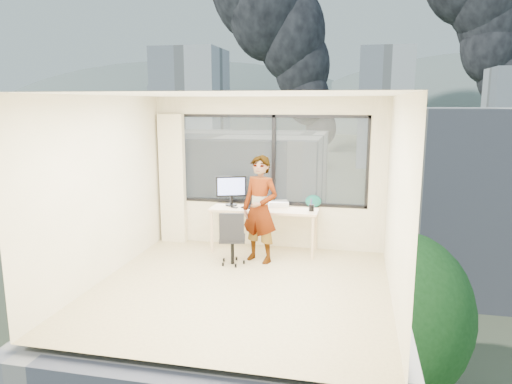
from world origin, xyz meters
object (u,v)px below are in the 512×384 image
(chair, at_px, (232,237))
(game_console, at_px, (278,203))
(person, at_px, (260,209))
(handbag, at_px, (313,201))
(desk, at_px, (264,229))
(monitor, at_px, (231,191))
(laptop, at_px, (252,202))

(chair, xyz_separation_m, game_console, (0.56, 0.97, 0.35))
(person, bearing_deg, handbag, 66.31)
(desk, distance_m, monitor, 0.88)
(chair, distance_m, person, 0.61)
(monitor, xyz_separation_m, game_console, (0.79, 0.13, -0.22))
(laptop, bearing_deg, monitor, -174.12)
(laptop, bearing_deg, game_console, 51.15)
(laptop, bearing_deg, chair, -81.09)
(person, distance_m, handbag, 1.08)
(desk, relative_size, handbag, 6.61)
(game_console, relative_size, laptop, 1.01)
(desk, bearing_deg, laptop, -174.47)
(handbag, bearing_deg, laptop, 175.48)
(monitor, bearing_deg, game_console, -10.47)
(desk, bearing_deg, game_console, 47.41)
(handbag, bearing_deg, person, -154.13)
(handbag, bearing_deg, chair, -158.57)
(game_console, bearing_deg, laptop, -166.17)
(person, height_order, laptop, person)
(person, bearing_deg, desk, 115.12)
(game_console, bearing_deg, monitor, 172.78)
(desk, distance_m, chair, 0.84)
(person, relative_size, handbag, 6.24)
(desk, height_order, person, person)
(person, xyz_separation_m, game_console, (0.16, 0.74, -0.06))
(person, xyz_separation_m, laptop, (-0.24, 0.50, 0.00))
(desk, bearing_deg, handbag, 17.08)
(desk, relative_size, monitor, 3.47)
(chair, distance_m, handbag, 1.59)
(desk, relative_size, laptop, 5.31)
(chair, bearing_deg, person, 17.80)
(chair, bearing_deg, handbag, 28.38)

